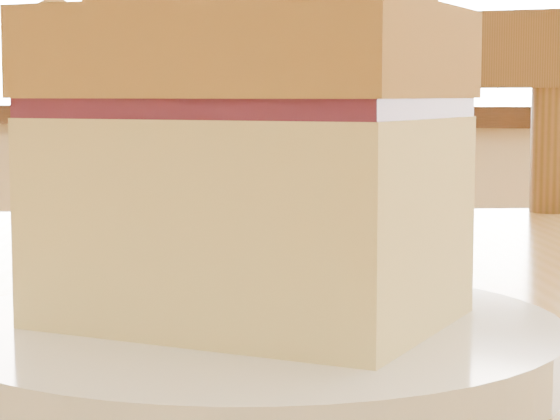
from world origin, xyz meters
name	(u,v)px	position (x,y,z in m)	size (l,w,h in m)	color
plate	(252,346)	(0.16, 0.19, 0.76)	(0.20, 0.20, 0.02)	white
cake_slice	(250,149)	(0.16, 0.19, 0.82)	(0.14, 0.11, 0.12)	#F0DA87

